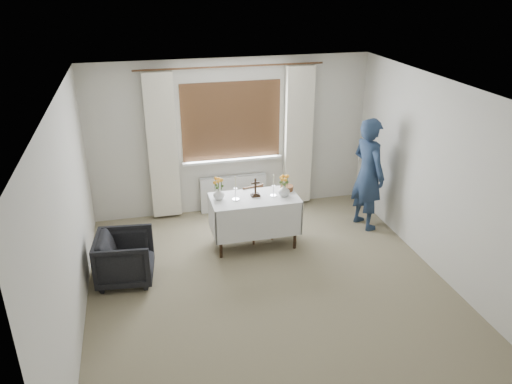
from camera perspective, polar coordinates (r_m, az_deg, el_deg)
ground at (r=6.40m, az=1.83°, el=-11.25°), size 5.00×5.00×0.00m
altar_table at (r=7.20m, az=-0.18°, el=-3.38°), size 1.24×0.64×0.76m
wooden_chair at (r=7.39m, az=0.23°, el=-2.50°), size 0.44×0.44×0.79m
armchair at (r=6.65m, az=-14.72°, el=-7.29°), size 0.78×0.77×0.65m
person at (r=7.74m, az=12.68°, el=2.03°), size 0.56×0.72×1.74m
radiator at (r=8.31m, az=-2.60°, el=-0.12°), size 1.10×0.10×0.60m
wooden_cross at (r=7.02m, az=-0.07°, el=0.54°), size 0.13×0.09×0.28m
candlestick_left at (r=6.90m, az=-2.35°, el=0.46°), size 0.10×0.10×0.36m
candlestick_right at (r=7.02m, az=2.02°, el=0.75°), size 0.10×0.10×0.32m
flower_vase_left at (r=6.97m, az=-4.28°, el=-0.18°), size 0.16×0.16×0.17m
flower_vase_right at (r=7.06m, az=3.21°, el=0.20°), size 0.21×0.21×0.17m
wicker_basket at (r=7.26m, az=3.53°, el=0.46°), size 0.21×0.21×0.07m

